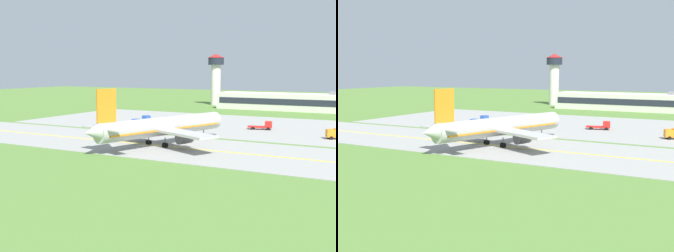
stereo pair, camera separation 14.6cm
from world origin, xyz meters
TOP-DOWN VIEW (x-y plane):
  - ground_plane at (0.00, 0.00)m, footprint 500.00×500.00m
  - taxiway_strip at (0.00, 0.00)m, footprint 240.00×28.00m
  - apron_pad at (10.00, 42.00)m, footprint 140.00×52.00m
  - taxiway_centreline at (0.00, 0.00)m, footprint 220.00×0.60m
  - airplane_lead at (2.08, 0.79)m, footprint 31.83×38.80m
  - service_truck_fuel at (-23.31, 33.71)m, footprint 6.71×3.59m
  - service_truck_catering at (13.77, 36.00)m, footprint 6.68×3.37m
  - terminal_building at (9.24, 98.73)m, footprint 66.32×13.21m
  - control_tower at (-31.84, 109.76)m, footprint 7.60×7.60m

SIDE VIEW (x-z plane):
  - ground_plane at x=0.00m, z-range 0.00..0.00m
  - taxiway_strip at x=0.00m, z-range 0.00..0.10m
  - apron_pad at x=10.00m, z-range 0.00..0.10m
  - taxiway_centreline at x=0.00m, z-range 0.10..0.11m
  - service_truck_fuel at x=-23.31m, z-range -0.11..2.48m
  - service_truck_catering at x=13.77m, z-range -0.11..2.48m
  - terminal_building at x=9.24m, z-range -0.59..7.31m
  - airplane_lead at x=2.08m, z-range -2.22..10.48m
  - control_tower at x=-31.84m, z-range 2.57..25.91m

